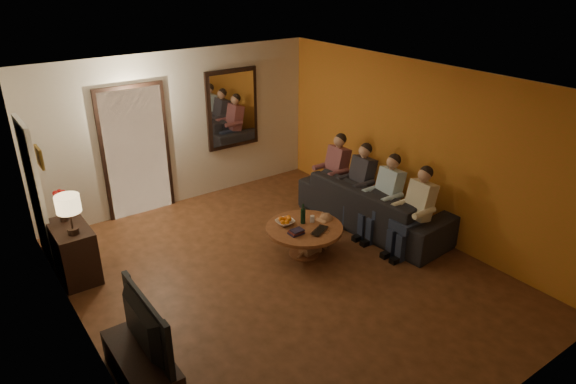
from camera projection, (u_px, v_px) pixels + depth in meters
floor at (283, 275)px, 6.95m from camera, size 5.00×6.00×0.01m
ceiling at (282, 84)px, 5.87m from camera, size 5.00×6.00×0.01m
back_wall at (180, 129)px, 8.63m from camera, size 5.00×0.02×2.60m
front_wall at (494, 308)px, 4.19m from camera, size 5.00×0.02×2.60m
left_wall at (77, 247)px, 5.08m from camera, size 0.02×6.00×2.60m
right_wall at (418, 149)px, 7.74m from camera, size 0.02×6.00×2.60m
orange_accent at (417, 149)px, 7.74m from camera, size 0.01×6.00×2.60m
kitchen_doorway at (136, 153)px, 8.29m from camera, size 1.00×0.06×2.10m
door_trim at (136, 153)px, 8.28m from camera, size 1.12×0.04×2.22m
fridge_glimpse at (152, 158)px, 8.49m from camera, size 0.45×0.03×1.70m
mirror_frame at (232, 109)px, 9.05m from camera, size 1.00×0.05×1.40m
mirror_glass at (233, 109)px, 9.03m from camera, size 0.86×0.02×1.26m
white_door at (36, 194)px, 6.92m from camera, size 0.06×0.85×2.04m
framed_art at (39, 157)px, 5.83m from camera, size 0.03×0.28×0.24m
art_canvas at (41, 157)px, 5.84m from camera, size 0.01×0.22×0.18m
dresser at (74, 252)px, 6.79m from camera, size 0.45×0.83×0.74m
table_lamp at (70, 215)px, 6.37m from camera, size 0.30×0.30×0.54m
flower_vase at (62, 206)px, 6.71m from camera, size 0.14×0.14×0.44m
tv_stand at (142, 368)px, 5.12m from camera, size 0.45×1.11×0.37m
tv at (136, 328)px, 4.91m from camera, size 1.09×0.14×0.63m
sofa at (375, 204)px, 8.11m from camera, size 2.63×1.20×0.75m
person_a at (416, 214)px, 7.30m from camera, size 0.60×0.40×1.20m
person_b at (385, 199)px, 7.74m from camera, size 0.60×0.40×1.20m
person_c at (358, 186)px, 8.19m from camera, size 0.60×0.40×1.20m
person_d at (334, 175)px, 8.63m from camera, size 0.60×0.40×1.20m
dog at (315, 234)px, 7.41m from camera, size 0.59×0.31×0.56m
coffee_table at (304, 241)px, 7.36m from camera, size 1.32×1.32×0.45m
bowl at (285, 222)px, 7.32m from camera, size 0.26×0.26×0.06m
oranges at (285, 218)px, 7.29m from camera, size 0.20×0.20×0.08m
wine_bottle at (303, 213)px, 7.30m from camera, size 0.07×0.07×0.31m
wine_glass at (312, 219)px, 7.38m from camera, size 0.06×0.06×0.10m
book_stack at (296, 232)px, 7.06m from camera, size 0.20×0.15×0.07m
laptop at (322, 232)px, 7.10m from camera, size 0.39×0.33×0.03m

